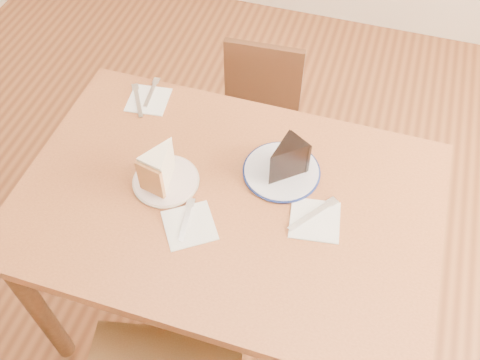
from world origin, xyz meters
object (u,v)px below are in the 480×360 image
chair_far (256,128)px  plate_cream (166,181)px  chocolate_cake (284,163)px  table (228,218)px  plate_navy (281,171)px  carrot_cake (163,166)px

chair_far → plate_cream: bearing=76.4°
plate_cream → chair_far: bearing=79.9°
chair_far → chocolate_cake: (0.21, -0.47, 0.41)m
chocolate_cake → table: bearing=74.3°
plate_cream → plate_navy: size_ratio=0.85×
table → carrot_cake: carrot_cake is taller
table → plate_navy: plate_navy is taller
carrot_cake → plate_navy: bearing=34.1°
plate_navy → carrot_cake: carrot_cake is taller
plate_cream → table: bearing=-0.7°
chair_far → plate_navy: plate_navy is taller
chair_far → chocolate_cake: 0.66m
plate_cream → chocolate_cake: 0.34m
table → plate_navy: size_ratio=5.48×
chair_far → plate_navy: (0.21, -0.46, 0.35)m
table → chocolate_cake: (0.13, 0.12, 0.16)m
table → carrot_cake: bearing=177.5°
plate_cream → plate_navy: bearing=23.4°
carrot_cake → chocolate_cake: size_ratio=0.99×
chocolate_cake → plate_cream: bearing=51.6°
plate_navy → plate_cream: bearing=-156.6°
chair_far → plate_navy: 0.61m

